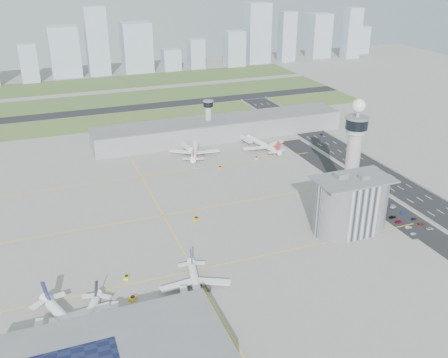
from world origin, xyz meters
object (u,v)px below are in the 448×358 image
object	(u,v)px
jet_bridge_near_1	(115,329)
car_lot_4	(384,213)
airplane_near_c	(196,280)
airplane_far_a	(195,147)
car_hw_2	(322,135)
tug_1	(133,298)
tug_2	(126,277)
tug_0	(103,313)
car_lot_1	(408,227)
car_lot_9	(404,212)
car_lot_0	(413,234)
car_lot_5	(379,207)
control_tower	(354,148)
jet_bridge_near_0	(35,348)
car_lot_7	(421,224)
car_lot_11	(392,205)
jet_bridge_near_2	(187,311)
car_lot_10	(393,207)
car_lot_8	(414,219)
car_lot_2	(399,221)
admin_building	(351,205)
airplane_near_a	(68,318)
jet_bridge_far_0	(182,146)
tug_3	(196,218)
airplane_far_b	(263,141)
car_hw_1	(375,171)
jet_bridge_far_1	(241,138)
airplane_near_b	(85,317)
tug_4	(220,167)
car_hw_4	(277,117)
car_lot_3	(393,217)
secondary_tower	(208,116)
car_lot_6	(430,229)
tug_5	(256,158)

from	to	relation	value
jet_bridge_near_1	car_lot_4	xyz separation A→B (m)	(165.13, 46.97, -2.21)
airplane_near_c	airplane_far_a	xyz separation A→B (m)	(51.44, 162.32, 0.94)
jet_bridge_near_1	car_hw_2	xyz separation A→B (m)	(204.93, 182.96, -2.30)
tug_1	tug_2	size ratio (longest dim) A/B	1.13
tug_0	car_lot_4	world-z (taller)	tug_0
car_lot_1	car_lot_9	world-z (taller)	car_lot_1
car_lot_0	car_lot_5	distance (m)	32.70
control_tower	tug_0	world-z (taller)	control_tower
car_lot_0	jet_bridge_near_0	bearing A→B (deg)	98.52
car_lot_9	car_lot_7	bearing A→B (deg)	177.51
airplane_far_a	car_lot_11	world-z (taller)	airplane_far_a
jet_bridge_near_2	car_lot_10	world-z (taller)	jet_bridge_near_2
car_lot_7	car_lot_8	xyz separation A→B (m)	(0.04, 6.28, 0.02)
car_lot_2	car_lot_4	world-z (taller)	car_lot_4
admin_building	airplane_near_a	distance (m)	155.14
jet_bridge_far_0	tug_3	size ratio (longest dim) A/B	4.18
airplane_far_b	car_hw_1	bearing A→B (deg)	-151.93
jet_bridge_near_1	jet_bridge_far_1	size ratio (longest dim) A/B	1.00
airplane_near_b	car_hw_1	xyz separation A→B (m)	(208.67, 92.06, -4.54)
tug_4	car_lot_8	size ratio (longest dim) A/B	0.78
admin_building	jet_bridge_near_2	bearing A→B (deg)	-159.62
car_lot_10	car_hw_2	xyz separation A→B (m)	(29.69, 131.50, -0.02)
airplane_far_a	tug_3	bearing A→B (deg)	-176.56
tug_1	tug_2	distance (m)	16.87
jet_bridge_near_2	car_lot_5	distance (m)	147.35
tug_2	car_lot_2	bearing A→B (deg)	-158.18
tug_1	tug_2	bearing A→B (deg)	-50.14
airplane_near_c	car_lot_5	xyz separation A→B (m)	(128.00, 37.79, -4.81)
tug_2	car_hw_4	bearing A→B (deg)	-109.22
car_lot_2	car_hw_1	xyz separation A→B (m)	(31.98, 65.62, 0.03)
car_lot_3	car_lot_7	xyz separation A→B (m)	(9.98, -12.34, -0.08)
control_tower	secondary_tower	world-z (taller)	control_tower
airplane_near_c	jet_bridge_far_1	world-z (taller)	airplane_near_c
control_tower	jet_bridge_near_1	size ratio (longest dim) A/B	4.61
admin_building	car_lot_1	xyz separation A→B (m)	(32.08, -10.94, -14.66)
secondary_tower	jet_bridge_far_1	distance (m)	32.60
airplane_near_a	tug_0	xyz separation A→B (m)	(14.30, 5.15, -5.44)
car_lot_2	car_lot_6	xyz separation A→B (m)	(10.59, -12.86, 0.02)
tug_5	car_lot_10	size ratio (longest dim) A/B	0.77
car_lot_2	jet_bridge_far_0	bearing A→B (deg)	17.70
secondary_tower	jet_bridge_near_0	xyz separation A→B (m)	(-143.00, -211.00, -15.95)
jet_bridge_far_0	car_lot_10	size ratio (longest dim) A/B	3.42
car_lot_6	car_lot_11	world-z (taller)	car_lot_6
jet_bridge_near_2	car_lot_11	bearing A→B (deg)	-59.88
tug_0	car_hw_4	size ratio (longest dim) A/B	0.86
airplane_near_a	car_lot_4	size ratio (longest dim) A/B	11.98
secondary_tower	jet_bridge_far_0	bearing A→B (deg)	-147.26
jet_bridge_near_2	car_hw_1	xyz separation A→B (m)	(168.44, 100.92, -2.22)
jet_bridge_near_2	tug_2	size ratio (longest dim) A/B	4.54
car_lot_0	car_lot_8	size ratio (longest dim) A/B	0.92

